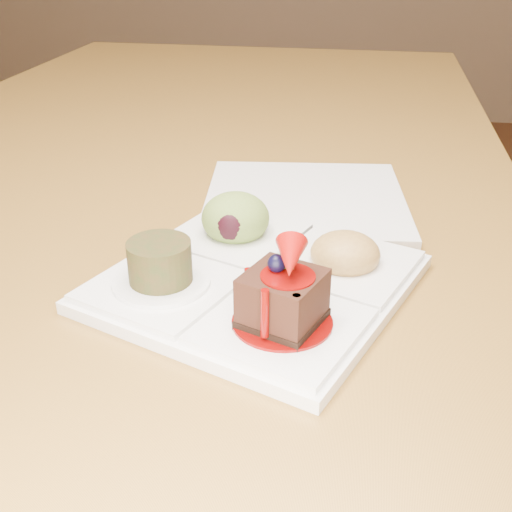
# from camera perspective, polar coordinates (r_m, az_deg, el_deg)

# --- Properties ---
(ground) EXTENTS (6.00, 6.00, 0.00)m
(ground) POSITION_cam_1_polar(r_m,az_deg,el_deg) (1.42, -5.46, -20.63)
(ground) COLOR brown
(dining_table) EXTENTS (1.00, 1.80, 0.75)m
(dining_table) POSITION_cam_1_polar(r_m,az_deg,el_deg) (1.02, -7.16, 5.80)
(dining_table) COLOR olive
(dining_table) RESTS_ON ground
(sampler_plate) EXTENTS (0.33, 0.33, 0.10)m
(sampler_plate) POSITION_cam_1_polar(r_m,az_deg,el_deg) (0.60, 0.03, -1.06)
(sampler_plate) COLOR white
(sampler_plate) RESTS_ON dining_table
(second_plate) EXTENTS (0.27, 0.27, 0.01)m
(second_plate) POSITION_cam_1_polar(r_m,az_deg,el_deg) (0.79, 4.37, 4.96)
(second_plate) COLOR white
(second_plate) RESTS_ON dining_table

